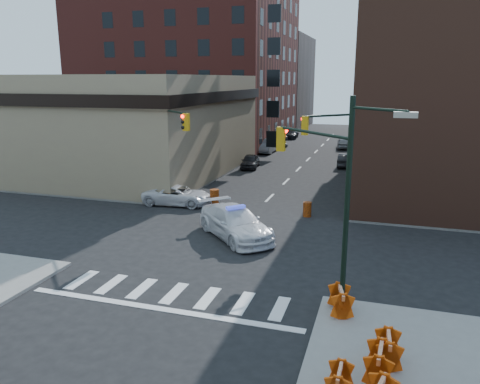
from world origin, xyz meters
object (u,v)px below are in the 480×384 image
Objects in this scene: parked_car_wfar at (268,146)px; barricade_nw_a at (165,198)px; pedestrian_a at (173,187)px; barrel_bank at (215,197)px; barrel_road at (307,209)px; pedestrian_b at (157,179)px; barricade_se_a at (341,301)px; parked_car_wnear at (250,161)px; police_car at (235,223)px; pickup at (178,195)px; parked_car_enear at (346,160)px.

barricade_nw_a is at bearing -90.29° from parked_car_wfar.
pedestrian_a is 1.66× the size of barrel_bank.
barrel_road is 6.78m from barrel_bank.
barrel_bank is at bearing 41.65° from pedestrian_a.
parked_car_wfar is 22.60m from pedestrian_b.
barricade_se_a is (12.29, -38.28, -0.17)m from parked_car_wfar.
police_car is at bearing -83.76° from parked_car_wnear.
police_car is 12.58m from pedestrian_b.
pedestrian_b is at bearing -116.90° from parked_car_wnear.
pedestrian_b reaches higher than police_car.
pedestrian_a is (-1.74, -14.23, 0.41)m from parked_car_wnear.
pickup is 25.36m from parked_car_wfar.
pickup reaches higher than barrel_bank.
police_car is 1.47× the size of parked_car_enear.
parked_car_wnear is at bearing 9.44° from barricade_se_a.
barricade_se_a is (6.52, -7.41, -0.22)m from police_car.
barricade_nw_a is at bearing -46.56° from pedestrian_a.
parked_car_enear is 21.89m from barricade_nw_a.
parked_car_wfar is 40.21m from barricade_se_a.
barricade_se_a is (15.76, -15.95, -0.40)m from pedestrian_b.
barrel_road is at bearing 13.70° from barricade_nw_a.
pedestrian_a reaches higher than parked_car_enear.
parked_car_enear reaches higher than barricade_nw_a.
police_car is 9.87m from barricade_se_a.
pedestrian_a is 19.08m from barricade_se_a.
pickup is at bearing -88.76° from parked_car_wfar.
barricade_nw_a is (-1.00, -25.88, -0.26)m from parked_car_wfar.
barrel_bank is at bearing 23.45° from barricade_se_a.
pedestrian_b is 12.86m from barrel_road.
pedestrian_a reaches higher than barrel_bank.
police_car is 8.21m from pickup.
barricade_se_a is at bearing -2.39° from pedestrian_a.
pedestrian_b is (-3.46, -22.34, 0.22)m from parked_car_wfar.
police_car is 7.12m from barrel_bank.
barrel_bank is at bearing -23.29° from pedestrian_b.
pickup is at bearing 92.54° from police_car.
pickup is at bearing 178.59° from barrel_road.
parked_car_enear is (9.08, 3.51, -0.01)m from parked_car_wnear.
police_car is at bearing -77.49° from parked_car_wfar.
parked_car_wfar is 2.79× the size of pedestrian_b.
barrel_bank is at bearing -82.88° from parked_car_wfar.
parked_car_wfar is (-0.74, 10.37, 0.14)m from parked_car_wnear.
pedestrian_b is at bearing 92.07° from police_car.
pedestrian_a is at bearing 174.36° from barrel_road.
barricade_se_a is at bearing -140.21° from pickup.
barrel_bank is at bearing 31.98° from barricade_nw_a.
pedestrian_a reaches higher than barrel_road.
pedestrian_a is at bearing 101.98° from barricade_nw_a.
parked_car_enear is 20.79m from pedestrian_a.
pedestrian_a reaches higher than police_car.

